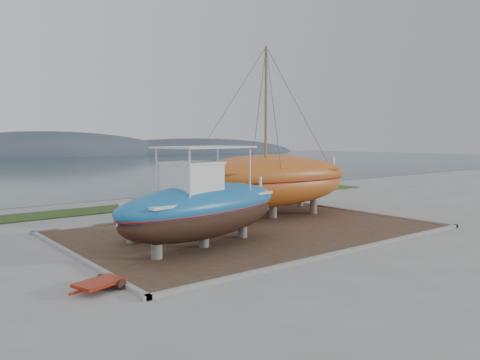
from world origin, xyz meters
TOP-DOWN VIEW (x-y plane):
  - ground at (0.00, 0.00)m, footprint 140.00×140.00m
  - dirt_patch at (0.00, 4.00)m, footprint 18.00×12.00m
  - curb_frame at (0.00, 4.00)m, footprint 18.60×12.60m
  - grass_strip at (0.00, 15.50)m, footprint 44.00×3.00m
  - blue_caique at (-4.16, 2.29)m, footprint 9.44×4.58m
  - white_dinghy at (-5.20, 5.40)m, footprint 4.13×2.73m
  - orange_sailboat at (3.26, 5.97)m, footprint 11.24×4.32m
  - orange_bare_hull at (5.04, 8.65)m, footprint 10.93×3.71m
  - red_trailer at (-9.89, -0.40)m, footprint 2.41×1.70m

SIDE VIEW (x-z plane):
  - ground at x=0.00m, z-range 0.00..0.00m
  - dirt_patch at x=0.00m, z-range 0.00..0.06m
  - grass_strip at x=0.00m, z-range 0.00..0.08m
  - curb_frame at x=0.00m, z-range 0.00..0.15m
  - red_trailer at x=-9.89m, z-range 0.00..0.31m
  - white_dinghy at x=-5.20m, z-range 0.06..1.22m
  - orange_bare_hull at x=5.04m, z-range 0.06..3.60m
  - blue_caique at x=-4.16m, z-range 0.06..4.41m
  - orange_sailboat at x=3.26m, z-range 0.06..9.95m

